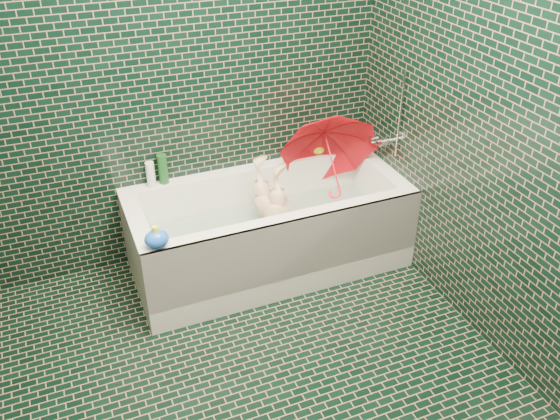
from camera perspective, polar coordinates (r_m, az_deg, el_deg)
name	(u,v)px	position (r m, az deg, el deg)	size (l,w,h in m)	color
floor	(261,400)	(3.07, -1.88, -17.81)	(2.80, 2.80, 0.00)	black
wall_back	(169,68)	(3.51, -10.62, 13.24)	(2.80, 2.80, 0.00)	black
wall_right	(523,126)	(2.93, 22.37, 7.52)	(2.80, 2.80, 0.00)	black
bathtub	(270,238)	(3.75, -0.99, -2.71)	(1.70, 0.75, 0.55)	white
bath_mat	(269,244)	(3.80, -1.08, -3.26)	(1.35, 0.47, 0.01)	green
water	(269,225)	(3.72, -1.10, -1.45)	(1.48, 0.53, 0.00)	silver
faucet	(389,136)	(3.81, 10.41, 7.04)	(0.18, 0.19, 0.55)	silver
child	(276,223)	(3.72, -0.41, -1.27)	(0.32, 0.21, 0.88)	#D4AA84
umbrella	(332,162)	(3.76, 5.05, 4.64)	(0.61, 0.61, 0.54)	red
soap_bottle_a	(354,148)	(4.14, 7.13, 5.96)	(0.09, 0.09, 0.24)	white
soap_bottle_b	(348,150)	(4.10, 6.56, 5.77)	(0.09, 0.09, 0.20)	#3D1D6F
soap_bottle_c	(340,151)	(4.08, 5.77, 5.63)	(0.13, 0.13, 0.16)	#134319
bottle_right_tall	(334,137)	(4.03, 5.19, 7.01)	(0.06, 0.06, 0.21)	#134319
bottle_right_pump	(359,136)	(4.10, 7.60, 7.12)	(0.05, 0.05, 0.19)	silver
bottle_left_tall	(163,169)	(3.70, -11.22, 3.89)	(0.06, 0.06, 0.19)	#134319
bottle_left_short	(151,175)	(3.67, -12.34, 3.35)	(0.05, 0.05, 0.16)	white
rubber_duck	(319,148)	(4.01, 3.77, 5.99)	(0.13, 0.10, 0.10)	#FFFC1A
bath_toy	(157,239)	(3.12, -11.79, -2.72)	(0.14, 0.13, 0.13)	blue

